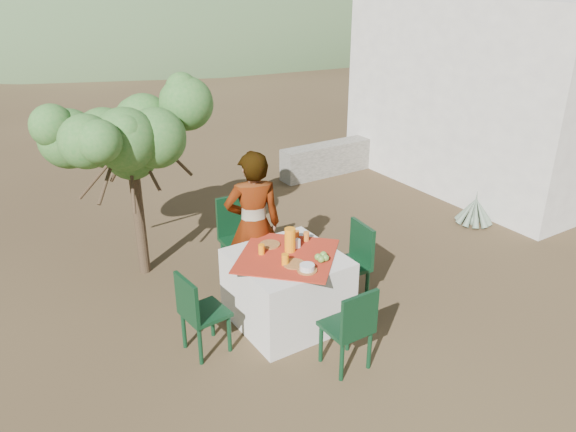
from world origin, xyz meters
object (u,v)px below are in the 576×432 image
at_px(table, 287,288).
at_px(chair_far, 240,234).
at_px(guesthouse, 503,90).
at_px(juice_pitcher, 290,240).
at_px(person, 253,226).
at_px(chair_right, 353,260).
at_px(chair_left, 198,311).
at_px(shrub_tree, 134,143).
at_px(chair_near, 351,326).
at_px(agave, 475,211).

xyz_separation_m(table, chair_far, (0.03, 1.06, 0.17)).
height_order(guesthouse, juice_pitcher, guesthouse).
height_order(table, person, person).
relative_size(table, chair_right, 1.44).
height_order(table, chair_far, chair_far).
bearing_deg(table, juice_pitcher, 40.17).
bearing_deg(chair_far, chair_left, -131.06).
bearing_deg(shrub_tree, guesthouse, -0.25).
relative_size(chair_far, juice_pitcher, 4.02).
bearing_deg(shrub_tree, chair_near, -72.19).
bearing_deg(juice_pitcher, table, -139.83).
distance_m(table, chair_right, 0.81).
bearing_deg(chair_left, chair_near, -137.82).
bearing_deg(table, agave, 9.52).
height_order(chair_far, person, person).
xyz_separation_m(agave, juice_pitcher, (-3.48, -0.53, 0.70)).
relative_size(chair_right, shrub_tree, 0.45).
distance_m(chair_far, chair_left, 1.48).
bearing_deg(shrub_tree, table, -65.56).
bearing_deg(juice_pitcher, guesthouse, 18.18).
distance_m(chair_near, chair_right, 1.17).
distance_m(table, chair_far, 1.08).
xyz_separation_m(chair_far, chair_right, (0.77, -1.12, -0.05)).
distance_m(guesthouse, juice_pitcher, 5.67).
bearing_deg(agave, guesthouse, 33.18).
bearing_deg(chair_near, person, -87.00).
height_order(chair_far, agave, chair_far).
distance_m(table, shrub_tree, 2.36).
bearing_deg(agave, chair_right, -166.72).
xyz_separation_m(chair_left, agave, (4.54, 0.60, -0.28)).
bearing_deg(agave, chair_far, 172.42).
bearing_deg(chair_near, chair_right, -128.94).
bearing_deg(guesthouse, shrub_tree, 179.75).
bearing_deg(table, shrub_tree, 114.44).
relative_size(chair_left, person, 0.50).
bearing_deg(chair_left, chair_far, -48.89).
bearing_deg(agave, person, 179.21).
relative_size(person, shrub_tree, 0.84).
relative_size(chair_left, agave, 1.49).
xyz_separation_m(chair_far, guesthouse, (5.40, 0.76, 0.95)).
relative_size(chair_near, agave, 1.50).
xyz_separation_m(chair_left, shrub_tree, (0.14, 1.86, 1.12)).
height_order(table, juice_pitcher, juice_pitcher).
distance_m(agave, guesthouse, 2.60).
distance_m(table, juice_pitcher, 0.52).
height_order(chair_left, person, person).
bearing_deg(agave, chair_near, -155.93).
distance_m(shrub_tree, agave, 4.78).
relative_size(chair_far, chair_left, 1.18).
bearing_deg(chair_near, chair_left, -42.36).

